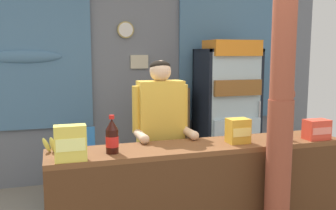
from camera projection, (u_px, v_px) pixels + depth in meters
back_wall_curtained at (135, 73)px, 5.05m from camera, size 5.57×0.22×2.75m
stall_counter at (206, 195)px, 2.99m from camera, size 2.44×0.45×0.96m
timber_post at (281, 107)px, 2.79m from camera, size 0.21×0.19×2.70m
drink_fridge at (228, 104)px, 5.00m from camera, size 0.77×0.62×1.85m
bottle_shelf_rack at (169, 132)px, 4.98m from camera, size 0.48×0.28×1.24m
plastic_lawn_chair at (76, 162)px, 4.14m from camera, size 0.51×0.51×0.86m
shopkeeper at (161, 128)px, 3.34m from camera, size 0.51×0.42×1.63m
soda_bottle_cola at (112, 137)px, 2.74m from camera, size 0.10×0.10×0.29m
soda_bottle_iced_tea at (281, 126)px, 3.21m from camera, size 0.07×0.07×0.25m
snack_box_crackers at (317, 129)px, 3.19m from camera, size 0.21×0.14×0.17m
snack_box_instant_noodle at (70, 143)px, 2.54m from camera, size 0.21×0.11×0.25m
snack_box_choco_powder at (238, 131)px, 3.06m from camera, size 0.17×0.14×0.20m
banana_bunch at (59, 144)px, 2.80m from camera, size 0.27×0.05×0.16m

